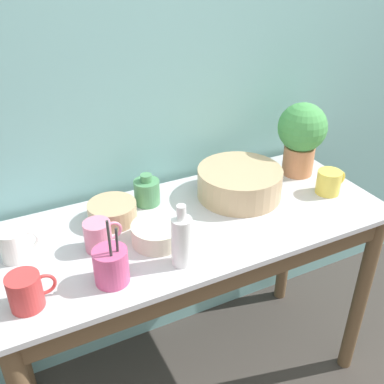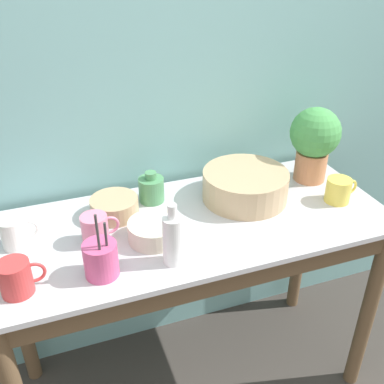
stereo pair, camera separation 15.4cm
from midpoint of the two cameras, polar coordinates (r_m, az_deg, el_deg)
name	(u,v)px [view 2 (the right image)]	position (r m, az deg, el deg)	size (l,w,h in m)	color
wall_back	(160,95)	(1.75, -1.48, 12.20)	(6.00, 0.05, 2.40)	#7AB2B2
counter_table	(194,263)	(1.69, 2.93, -9.05)	(1.43, 0.60, 0.85)	brown
potted_plant	(314,139)	(1.88, 17.59, 6.33)	(0.20, 0.20, 0.31)	tan
bowl_wash_large	(245,185)	(1.73, 9.31, 0.75)	(0.33, 0.33, 0.11)	tan
bottle_tall	(173,239)	(1.37, 0.80, -6.09)	(0.06, 0.06, 0.21)	white
bottle_short	(151,189)	(1.70, -2.61, 0.33)	(0.10, 0.10, 0.12)	#4C8C59
mug_yellow	(339,190)	(1.81, 20.48, 0.15)	(0.13, 0.09, 0.09)	#E5CC4C
mug_pink	(96,229)	(1.49, -9.27, -4.75)	(0.13, 0.09, 0.10)	pink
mug_red	(16,278)	(1.35, -18.38, -10.42)	(0.13, 0.09, 0.10)	#C63838
mug_white	(14,233)	(1.54, -19.00, -5.02)	(0.12, 0.08, 0.10)	white
bowl_small_cream	(154,231)	(1.50, -1.92, -5.04)	(0.17, 0.17, 0.07)	beige
bowl_small_tan	(115,207)	(1.63, -7.17, -1.98)	(0.17, 0.17, 0.07)	tan
utensil_cup	(101,259)	(1.35, -8.29, -8.58)	(0.10, 0.10, 0.23)	#CC4C7F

